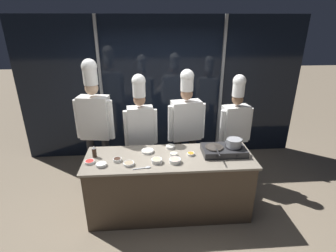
# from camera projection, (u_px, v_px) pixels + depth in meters

# --- Properties ---
(ground_plane) EXTENTS (24.00, 24.00, 0.00)m
(ground_plane) POSITION_uv_depth(u_px,v_px,m) (169.00, 210.00, 3.88)
(ground_plane) COLOR #7F705B
(window_wall_back) EXTENTS (5.36, 0.09, 2.70)m
(window_wall_back) POSITION_uv_depth(u_px,v_px,m) (162.00, 90.00, 5.02)
(window_wall_back) COLOR black
(window_wall_back) RESTS_ON ground_plane
(demo_counter) EXTENTS (2.29, 0.76, 0.89)m
(demo_counter) POSITION_uv_depth(u_px,v_px,m) (169.00, 184.00, 3.71)
(demo_counter) COLOR #4C3D2D
(demo_counter) RESTS_ON ground_plane
(portable_stove) EXTENTS (0.59, 0.37, 0.10)m
(portable_stove) POSITION_uv_depth(u_px,v_px,m) (224.00, 150.00, 3.62)
(portable_stove) COLOR #28282B
(portable_stove) RESTS_ON demo_counter
(frying_pan) EXTENTS (0.25, 0.44, 0.04)m
(frying_pan) POSITION_uv_depth(u_px,v_px,m) (214.00, 146.00, 3.57)
(frying_pan) COLOR #38332D
(frying_pan) RESTS_ON portable_stove
(stock_pot) EXTENTS (0.23, 0.20, 0.11)m
(stock_pot) POSITION_uv_depth(u_px,v_px,m) (234.00, 142.00, 3.58)
(stock_pot) COLOR #93969B
(stock_pot) RESTS_ON portable_stove
(squeeze_bottle_soy) EXTENTS (0.06, 0.06, 0.16)m
(squeeze_bottle_soy) POSITION_uv_depth(u_px,v_px,m) (94.00, 152.00, 3.51)
(squeeze_bottle_soy) COLOR #332319
(squeeze_bottle_soy) RESTS_ON demo_counter
(prep_bowl_garlic) EXTENTS (0.13, 0.13, 0.04)m
(prep_bowl_garlic) POSITION_uv_depth(u_px,v_px,m) (170.00, 147.00, 3.77)
(prep_bowl_garlic) COLOR white
(prep_bowl_garlic) RESTS_ON demo_counter
(prep_bowl_mushrooms) EXTENTS (0.14, 0.14, 0.04)m
(prep_bowl_mushrooms) POSITION_uv_depth(u_px,v_px,m) (129.00, 164.00, 3.34)
(prep_bowl_mushrooms) COLOR white
(prep_bowl_mushrooms) RESTS_ON demo_counter
(prep_bowl_bell_pepper) EXTENTS (0.13, 0.13, 0.03)m
(prep_bowl_bell_pepper) POSITION_uv_depth(u_px,v_px,m) (90.00, 162.00, 3.39)
(prep_bowl_bell_pepper) COLOR white
(prep_bowl_bell_pepper) RESTS_ON demo_counter
(prep_bowl_soy_glaze) EXTENTS (0.11, 0.11, 0.04)m
(prep_bowl_soy_glaze) POSITION_uv_depth(u_px,v_px,m) (117.00, 160.00, 3.43)
(prep_bowl_soy_glaze) COLOR white
(prep_bowl_soy_glaze) RESTS_ON demo_counter
(prep_bowl_carrots) EXTENTS (0.10, 0.10, 0.03)m
(prep_bowl_carrots) POSITION_uv_depth(u_px,v_px,m) (191.00, 154.00, 3.58)
(prep_bowl_carrots) COLOR white
(prep_bowl_carrots) RESTS_ON demo_counter
(prep_bowl_ginger) EXTENTS (0.14, 0.14, 0.05)m
(prep_bowl_ginger) POSITION_uv_depth(u_px,v_px,m) (157.00, 160.00, 3.39)
(prep_bowl_ginger) COLOR white
(prep_bowl_ginger) RESTS_ON demo_counter
(prep_bowl_chicken) EXTENTS (0.17, 0.17, 0.04)m
(prep_bowl_chicken) POSITION_uv_depth(u_px,v_px,m) (148.00, 151.00, 3.66)
(prep_bowl_chicken) COLOR white
(prep_bowl_chicken) RESTS_ON demo_counter
(prep_bowl_bean_sprouts) EXTENTS (0.14, 0.14, 0.04)m
(prep_bowl_bean_sprouts) POSITION_uv_depth(u_px,v_px,m) (101.00, 164.00, 3.32)
(prep_bowl_bean_sprouts) COLOR white
(prep_bowl_bean_sprouts) RESTS_ON demo_counter
(prep_bowl_shrimp) EXTENTS (0.16, 0.16, 0.05)m
(prep_bowl_shrimp) POSITION_uv_depth(u_px,v_px,m) (175.00, 160.00, 3.40)
(prep_bowl_shrimp) COLOR white
(prep_bowl_shrimp) RESTS_ON demo_counter
(prep_bowl_noodles) EXTENTS (0.10, 0.10, 0.04)m
(prep_bowl_noodles) POSITION_uv_depth(u_px,v_px,m) (174.00, 154.00, 3.56)
(prep_bowl_noodles) COLOR white
(prep_bowl_noodles) RESTS_ON demo_counter
(serving_spoon_slotted) EXTENTS (0.23, 0.07, 0.02)m
(serving_spoon_slotted) POSITION_uv_depth(u_px,v_px,m) (145.00, 168.00, 3.28)
(serving_spoon_slotted) COLOR #B2B5BA
(serving_spoon_slotted) RESTS_ON demo_counter
(chef_head) EXTENTS (0.61, 0.31, 2.09)m
(chef_head) POSITION_uv_depth(u_px,v_px,m) (95.00, 117.00, 4.10)
(chef_head) COLOR #232326
(chef_head) RESTS_ON ground_plane
(chef_sous) EXTENTS (0.52, 0.24, 1.88)m
(chef_sous) POSITION_uv_depth(u_px,v_px,m) (140.00, 124.00, 4.09)
(chef_sous) COLOR #2D3856
(chef_sous) RESTS_ON ground_plane
(chef_line) EXTENTS (0.61, 0.31, 1.93)m
(chef_line) POSITION_uv_depth(u_px,v_px,m) (186.00, 121.00, 4.22)
(chef_line) COLOR #232326
(chef_line) RESTS_ON ground_plane
(chef_pastry) EXTENTS (0.55, 0.29, 1.84)m
(chef_pastry) POSITION_uv_depth(u_px,v_px,m) (235.00, 123.00, 4.24)
(chef_pastry) COLOR #2D3856
(chef_pastry) RESTS_ON ground_plane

